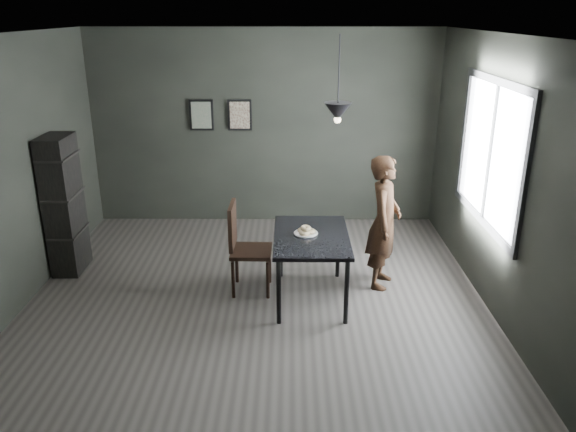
{
  "coord_description": "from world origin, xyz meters",
  "views": [
    {
      "loc": [
        0.37,
        -5.55,
        3.01
      ],
      "look_at": [
        0.35,
        0.05,
        0.95
      ],
      "focal_mm": 35.0,
      "sensor_mm": 36.0,
      "label": 1
    }
  ],
  "objects_px": {
    "woman": "(384,222)",
    "pendant_lamp": "(338,112)",
    "shelf_unit": "(64,205)",
    "wood_chair": "(243,242)",
    "white_plate": "(306,234)",
    "cafe_table": "(311,242)"
  },
  "relations": [
    {
      "from": "cafe_table",
      "to": "white_plate",
      "type": "height_order",
      "value": "white_plate"
    },
    {
      "from": "woman",
      "to": "pendant_lamp",
      "type": "bearing_deg",
      "value": 130.34
    },
    {
      "from": "white_plate",
      "to": "woman",
      "type": "xyz_separation_m",
      "value": [
        0.89,
        0.32,
        0.01
      ]
    },
    {
      "from": "woman",
      "to": "shelf_unit",
      "type": "xyz_separation_m",
      "value": [
        -3.75,
        0.39,
        0.06
      ]
    },
    {
      "from": "white_plate",
      "to": "woman",
      "type": "distance_m",
      "value": 0.94
    },
    {
      "from": "cafe_table",
      "to": "woman",
      "type": "relative_size",
      "value": 0.78
    },
    {
      "from": "woman",
      "to": "wood_chair",
      "type": "distance_m",
      "value": 1.6
    },
    {
      "from": "pendant_lamp",
      "to": "cafe_table",
      "type": "bearing_deg",
      "value": -158.2
    },
    {
      "from": "cafe_table",
      "to": "pendant_lamp",
      "type": "relative_size",
      "value": 1.39
    },
    {
      "from": "shelf_unit",
      "to": "pendant_lamp",
      "type": "distance_m",
      "value": 3.45
    },
    {
      "from": "wood_chair",
      "to": "white_plate",
      "type": "bearing_deg",
      "value": -12.4
    },
    {
      "from": "cafe_table",
      "to": "white_plate",
      "type": "bearing_deg",
      "value": 158.36
    },
    {
      "from": "white_plate",
      "to": "wood_chair",
      "type": "distance_m",
      "value": 0.73
    },
    {
      "from": "white_plate",
      "to": "wood_chair",
      "type": "relative_size",
      "value": 0.22
    },
    {
      "from": "shelf_unit",
      "to": "pendant_lamp",
      "type": "relative_size",
      "value": 1.93
    },
    {
      "from": "shelf_unit",
      "to": "woman",
      "type": "bearing_deg",
      "value": -6.76
    },
    {
      "from": "shelf_unit",
      "to": "white_plate",
      "type": "bearing_deg",
      "value": -14.77
    },
    {
      "from": "white_plate",
      "to": "pendant_lamp",
      "type": "xyz_separation_m",
      "value": [
        0.31,
        0.08,
        1.29
      ]
    },
    {
      "from": "cafe_table",
      "to": "woman",
      "type": "bearing_deg",
      "value": 22.56
    },
    {
      "from": "shelf_unit",
      "to": "wood_chair",
      "type": "bearing_deg",
      "value": -14.96
    },
    {
      "from": "white_plate",
      "to": "woman",
      "type": "relative_size",
      "value": 0.15
    },
    {
      "from": "woman",
      "to": "pendant_lamp",
      "type": "relative_size",
      "value": 1.78
    }
  ]
}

